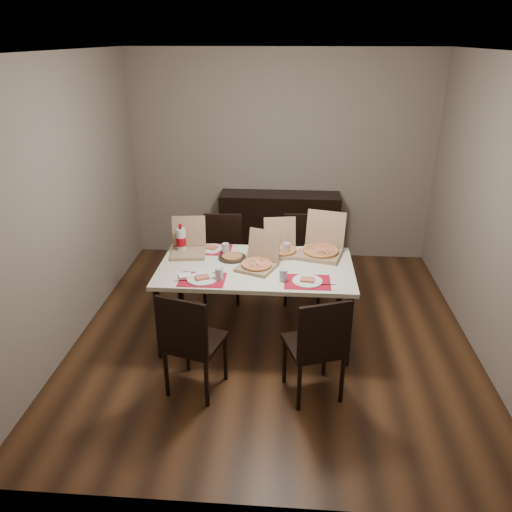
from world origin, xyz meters
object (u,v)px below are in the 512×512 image
Objects in this scene: chair_near_left at (190,340)px; chair_far_left at (222,254)px; pizza_box_center at (258,262)px; soda_bottle at (181,241)px; chair_near_right at (318,344)px; dip_bowl at (264,254)px; chair_far_right at (303,254)px; sideboard at (279,228)px; dining_table at (256,272)px.

chair_near_left is 1.00× the size of chair_far_left.
pizza_box_center reaches higher than chair_far_left.
pizza_box_center is at bearing -61.53° from chair_far_left.
soda_bottle reaches higher than chair_far_left.
chair_near_right is 2.09× the size of pizza_box_center.
dip_bowl is (0.04, 0.27, -0.04)m from pizza_box_center.
chair_far_right is at bearing 63.06° from chair_near_left.
chair_near_right and chair_far_right have the same top height.
chair_near_right is at bearing -66.69° from dip_bowl.
soda_bottle reaches higher than chair_near_left.
chair_near_left is 1.00m from chair_near_right.
sideboard is 1.61× the size of chair_far_right.
chair_near_right is 1.78m from soda_bottle.
chair_near_left reaches higher than dining_table.
dip_bowl is 0.38× the size of soda_bottle.
chair_near_right is 3.16× the size of soda_bottle.
pizza_box_center is at bearing -55.89° from dining_table.
chair_near_left is 1.00× the size of chair_near_right.
pizza_box_center is at bearing -94.50° from sideboard.
chair_far_right reaches higher than dining_table.
soda_bottle reaches higher than chair_near_right.
soda_bottle is at bearing 138.41° from chair_near_right.
sideboard is 1.61m from dip_bowl.
chair_near_left is 1.28m from dip_bowl.
dining_table is 0.13m from pizza_box_center.
chair_far_left and chair_far_right have the same top height.
chair_near_right is at bearing -58.60° from pizza_box_center.
chair_far_left is 1.00× the size of chair_far_right.
chair_far_left reaches higher than sideboard.
chair_near_left and chair_far_left have the same top height.
dining_table is at bearing -104.12° from dip_bowl.
chair_near_left is 1.26m from soda_bottle.
dip_bowl is at bearing 75.88° from dining_table.
sideboard is 1.86m from soda_bottle.
dining_table is at bearing -117.51° from chair_far_right.
soda_bottle is at bearing 104.47° from chair_near_left.
chair_far_left reaches higher than dining_table.
dining_table is at bearing -19.16° from soda_bottle.
sideboard is 1.61× the size of chair_near_right.
sideboard is at bearing 59.36° from chair_far_left.
sideboard is 1.61× the size of chair_near_left.
chair_near_right and chair_far_left have the same top height.
sideboard is 0.99m from chair_far_right.
dip_bowl is (-0.11, -1.58, 0.31)m from sideboard.
dip_bowl is (-0.39, -0.63, 0.25)m from chair_far_right.
dining_table is 1.94× the size of chair_far_right.
chair_far_left is (-0.98, 1.70, 0.00)m from chair_near_right.
chair_near_left is 3.16× the size of soda_bottle.
chair_far_left is at bearing 59.19° from soda_bottle.
chair_near_left is (-0.62, -2.73, 0.06)m from sideboard.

